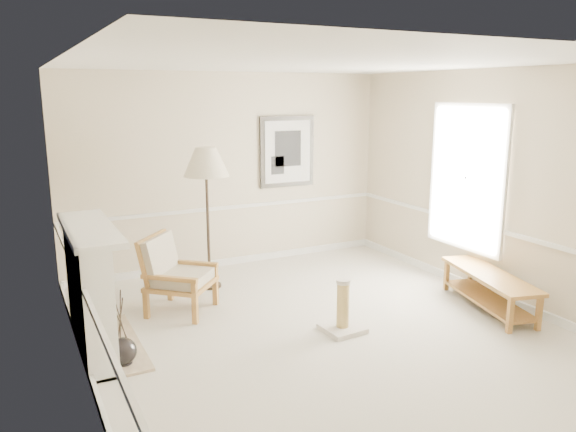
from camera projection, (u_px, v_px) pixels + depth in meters
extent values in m
plane|color=silver|center=(320.00, 329.00, 6.32)|extent=(5.50, 5.50, 0.00)
cube|color=beige|center=(230.00, 171.00, 8.41)|extent=(5.00, 0.04, 2.90)
cube|color=beige|center=(536.00, 275.00, 3.61)|extent=(5.00, 0.04, 2.90)
cube|color=beige|center=(75.00, 227.00, 4.91)|extent=(0.04, 5.50, 2.90)
cube|color=beige|center=(492.00, 185.00, 7.11)|extent=(0.04, 5.50, 2.90)
cube|color=white|center=(324.00, 62.00, 5.70)|extent=(5.00, 5.50, 0.04)
cube|color=white|center=(232.00, 261.00, 8.69)|extent=(4.95, 0.04, 0.10)
cube|color=white|center=(231.00, 207.00, 8.51)|extent=(4.95, 0.04, 0.05)
cube|color=white|center=(467.00, 178.00, 7.43)|extent=(0.03, 1.20, 1.80)
cube|color=white|center=(467.00, 178.00, 7.42)|extent=(0.05, 1.34, 1.94)
cube|color=black|center=(287.00, 152.00, 8.74)|extent=(0.92, 0.04, 1.10)
cube|color=white|center=(288.00, 152.00, 8.72)|extent=(0.78, 0.01, 0.96)
cube|color=black|center=(288.00, 149.00, 8.71)|extent=(0.45, 0.01, 0.55)
cube|color=white|center=(89.00, 292.00, 5.67)|extent=(0.28, 1.50, 1.25)
cube|color=white|center=(89.00, 229.00, 5.55)|extent=(0.46, 1.64, 0.06)
cube|color=#C6B28E|center=(104.00, 297.00, 5.75)|extent=(0.02, 1.05, 0.95)
cube|color=black|center=(106.00, 309.00, 5.78)|extent=(0.02, 0.62, 0.58)
cube|color=gold|center=(109.00, 332.00, 5.84)|extent=(0.01, 0.66, 0.05)
cube|color=#C6B28E|center=(109.00, 345.00, 5.87)|extent=(0.60, 1.50, 0.03)
sphere|color=black|center=(123.00, 351.00, 5.42)|extent=(0.27, 0.27, 0.27)
cylinder|color=black|center=(124.00, 362.00, 5.45)|extent=(0.17, 0.17, 0.08)
cylinder|color=black|center=(120.00, 317.00, 5.35)|extent=(0.06, 0.10, 0.42)
cylinder|color=black|center=(121.00, 321.00, 5.36)|extent=(0.07, 0.13, 0.35)
cylinder|color=black|center=(120.00, 314.00, 5.34)|extent=(0.04, 0.06, 0.50)
cube|color=olive|center=(195.00, 308.00, 6.42)|extent=(0.08, 0.08, 0.38)
cube|color=olive|center=(146.00, 303.00, 6.57)|extent=(0.08, 0.08, 0.38)
cube|color=olive|center=(215.00, 290.00, 7.00)|extent=(0.08, 0.08, 0.38)
cube|color=olive|center=(170.00, 286.00, 7.15)|extent=(0.08, 0.08, 0.38)
cube|color=olive|center=(181.00, 284.00, 6.75)|extent=(0.99, 0.99, 0.05)
cube|color=olive|center=(156.00, 257.00, 6.76)|extent=(0.59, 0.63, 0.55)
cube|color=olive|center=(169.00, 278.00, 6.42)|extent=(0.56, 0.51, 0.05)
cube|color=olive|center=(192.00, 263.00, 7.01)|extent=(0.56, 0.51, 0.05)
cube|color=white|center=(181.00, 277.00, 6.73)|extent=(0.90, 0.90, 0.12)
cube|color=white|center=(160.00, 256.00, 6.74)|extent=(0.57, 0.61, 0.49)
cylinder|color=black|center=(210.00, 285.00, 7.68)|extent=(0.31, 0.31, 0.03)
cylinder|color=black|center=(208.00, 224.00, 7.50)|extent=(0.04, 0.04, 1.72)
cone|color=beige|center=(206.00, 162.00, 7.32)|extent=(0.71, 0.71, 0.38)
cube|color=olive|center=(490.00, 275.00, 6.83)|extent=(0.84, 1.64, 0.04)
cube|color=olive|center=(488.00, 300.00, 6.90)|extent=(0.75, 1.51, 0.03)
cube|color=olive|center=(510.00, 316.00, 6.15)|extent=(0.07, 0.07, 0.40)
cube|color=olive|center=(539.00, 313.00, 6.23)|extent=(0.07, 0.07, 0.40)
cube|color=olive|center=(447.00, 275.00, 7.52)|extent=(0.07, 0.07, 0.40)
cube|color=olive|center=(471.00, 274.00, 7.60)|extent=(0.07, 0.07, 0.40)
cube|color=silver|center=(342.00, 329.00, 6.26)|extent=(0.45, 0.45, 0.05)
cylinder|color=tan|center=(343.00, 305.00, 6.20)|extent=(0.14, 0.14, 0.50)
cylinder|color=silver|center=(343.00, 282.00, 6.14)|extent=(0.16, 0.16, 0.04)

